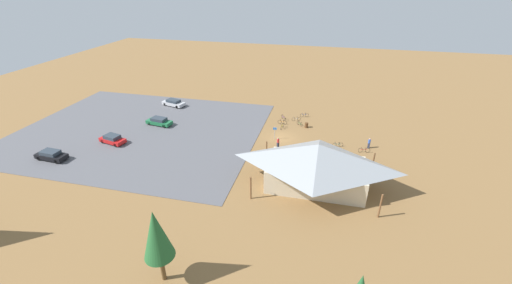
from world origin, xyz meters
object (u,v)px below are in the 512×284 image
(bicycle_white_lone_east, at_px, (296,119))
(lot_sign, at_px, (275,131))
(bicycle_orange_trailside, at_px, (282,122))
(bicycle_purple_edge_south, at_px, (283,118))
(pine_mideast, at_px, (156,235))
(car_green_back_corner, at_px, (159,121))
(bicycle_yellow_lone_west, at_px, (282,126))
(bike_pavilion, at_px, (317,162))
(visitor_crossing_yard, at_px, (278,142))
(car_red_front_row, at_px, (112,139))
(bicycle_blue_mid_cluster, at_px, (304,115))
(bicycle_black_yard_left, at_px, (337,152))
(bicycle_red_front_row, at_px, (364,150))
(car_silver_far_end, at_px, (174,103))
(trash_bin, at_px, (306,125))
(bicycle_teal_back_row, at_px, (338,145))
(bicycle_green_yard_front, at_px, (300,124))

(bicycle_white_lone_east, bearing_deg, lot_sign, 73.06)
(bicycle_orange_trailside, xyz_separation_m, bicycle_purple_edge_south, (0.11, -2.04, 0.00))
(lot_sign, xyz_separation_m, pine_mideast, (4.61, 29.22, 3.75))
(lot_sign, xyz_separation_m, car_green_back_corner, (21.18, -0.76, -0.68))
(bicycle_yellow_lone_west, relative_size, bicycle_white_lone_east, 1.12)
(bike_pavilion, relative_size, visitor_crossing_yard, 8.83)
(car_red_front_row, bearing_deg, bicycle_purple_edge_south, -148.06)
(bicycle_blue_mid_cluster, relative_size, bicycle_black_yard_left, 0.94)
(visitor_crossing_yard, bearing_deg, bicycle_orange_trailside, -85.27)
(pine_mideast, height_order, car_red_front_row, pine_mideast)
(bicycle_blue_mid_cluster, height_order, bicycle_black_yard_left, bicycle_blue_mid_cluster)
(bicycle_red_front_row, bearing_deg, bicycle_black_yard_left, 19.77)
(bike_pavilion, xyz_separation_m, visitor_crossing_yard, (6.35, -8.85, -2.48))
(bicycle_yellow_lone_west, distance_m, bicycle_black_yard_left, 11.91)
(bicycle_yellow_lone_west, xyz_separation_m, car_green_back_corner, (21.75, 3.69, 0.34))
(bicycle_white_lone_east, bearing_deg, car_red_front_row, 29.73)
(lot_sign, relative_size, pine_mideast, 0.29)
(car_silver_far_end, height_order, car_red_front_row, car_red_front_row)
(bicycle_blue_mid_cluster, relative_size, bicycle_yellow_lone_west, 0.93)
(trash_bin, distance_m, visitor_crossing_yard, 9.29)
(bicycle_orange_trailside, relative_size, car_red_front_row, 0.37)
(car_red_front_row, relative_size, visitor_crossing_yard, 2.64)
(lot_sign, xyz_separation_m, car_silver_far_end, (22.97, -10.08, -0.69))
(bicycle_yellow_lone_west, xyz_separation_m, visitor_crossing_yard, (-0.46, 7.19, 0.51))
(bicycle_white_lone_east, relative_size, visitor_crossing_yard, 0.92)
(bike_pavilion, height_order, bicycle_white_lone_east, bike_pavilion)
(car_silver_far_end, xyz_separation_m, car_red_front_row, (2.02, 17.46, 0.01))
(bicycle_purple_edge_south, bearing_deg, bicycle_red_front_row, 145.40)
(bicycle_purple_edge_south, xyz_separation_m, visitor_crossing_yard, (-0.86, 11.04, 0.52))
(bicycle_black_yard_left, xyz_separation_m, car_green_back_corner, (31.29, -3.44, 0.37))
(pine_mideast, height_order, bicycle_black_yard_left, pine_mideast)
(bicycle_blue_mid_cluster, xyz_separation_m, car_silver_far_end, (26.81, 0.39, 0.36))
(pine_mideast, relative_size, bicycle_black_yard_left, 4.32)
(pine_mideast, distance_m, bicycle_blue_mid_cluster, 40.87)
(bike_pavilion, height_order, car_silver_far_end, bike_pavilion)
(bike_pavilion, xyz_separation_m, bicycle_yellow_lone_west, (6.81, -16.04, -2.99))
(pine_mideast, relative_size, visitor_crossing_yard, 4.43)
(bike_pavilion, height_order, pine_mideast, pine_mideast)
(car_green_back_corner, distance_m, car_red_front_row, 8.98)
(trash_bin, relative_size, pine_mideast, 0.12)
(bicycle_teal_back_row, height_order, bicycle_purple_edge_south, bicycle_purple_edge_south)
(bicycle_blue_mid_cluster, height_order, car_green_back_corner, car_green_back_corner)
(bicycle_purple_edge_south, xyz_separation_m, car_silver_far_end, (23.13, -1.79, 0.34))
(bicycle_green_yard_front, relative_size, car_silver_far_end, 0.26)
(lot_sign, distance_m, car_silver_far_end, 25.09)
(bicycle_orange_trailside, bearing_deg, bicycle_blue_mid_cluster, -130.23)
(trash_bin, relative_size, bicycle_teal_back_row, 0.54)
(trash_bin, xyz_separation_m, bicycle_yellow_lone_west, (4.09, 1.36, -0.06))
(bicycle_white_lone_east, height_order, car_red_front_row, car_red_front_row)
(bicycle_green_yard_front, bearing_deg, bike_pavilion, 102.47)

